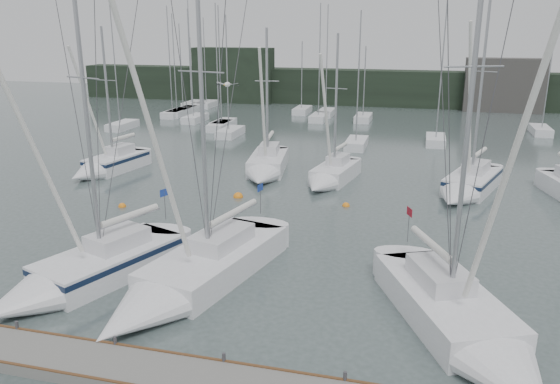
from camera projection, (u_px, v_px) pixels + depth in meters
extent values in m
plane|color=#43514F|center=(213.00, 306.00, 22.29)|extent=(160.00, 160.00, 0.00)
cube|color=slate|center=(156.00, 374.00, 17.61)|extent=(24.00, 2.00, 0.40)
cube|color=black|center=(369.00, 88.00, 78.98)|extent=(90.00, 4.00, 5.00)
cube|color=black|center=(233.00, 75.00, 81.52)|extent=(12.00, 3.00, 8.00)
cube|color=#3F3D3A|center=(504.00, 85.00, 72.49)|extent=(10.00, 3.00, 7.00)
cube|color=silver|center=(179.00, 113.00, 69.93)|extent=(1.80, 4.50, 0.90)
cylinder|color=#9EA0A5|center=(174.00, 63.00, 67.63)|extent=(0.12, 0.12, 11.70)
cube|color=silver|center=(221.00, 126.00, 60.49)|extent=(1.80, 4.50, 0.90)
cylinder|color=#9EA0A5|center=(217.00, 65.00, 58.08)|extent=(0.12, 0.12, 12.52)
cube|color=silver|center=(174.00, 114.00, 69.16)|extent=(1.80, 4.50, 0.90)
cylinder|color=#9EA0A5|center=(170.00, 60.00, 66.74)|extent=(0.12, 0.12, 12.57)
cube|color=silver|center=(319.00, 118.00, 66.23)|extent=(1.80, 4.50, 0.90)
cylinder|color=#9EA0A5|center=(320.00, 60.00, 63.78)|extent=(0.12, 0.12, 12.76)
cube|color=silver|center=(436.00, 141.00, 52.95)|extent=(1.80, 4.50, 0.90)
cylinder|color=#9EA0A5|center=(442.00, 70.00, 50.52)|extent=(0.12, 0.12, 12.64)
cube|color=silver|center=(326.00, 113.00, 69.82)|extent=(1.80, 4.50, 0.90)
cylinder|color=#9EA0A5|center=(327.00, 59.00, 67.37)|extent=(0.12, 0.12, 12.77)
cube|color=silver|center=(363.00, 118.00, 65.93)|extent=(1.80, 4.50, 0.90)
cylinder|color=#9EA0A5|center=(364.00, 81.00, 64.17)|extent=(0.12, 0.12, 8.02)
cube|color=silver|center=(356.00, 144.00, 51.45)|extent=(1.80, 4.50, 0.90)
cylinder|color=#9EA0A5|center=(358.00, 77.00, 49.18)|extent=(0.12, 0.12, 11.53)
cube|color=silver|center=(195.00, 119.00, 65.45)|extent=(1.80, 4.50, 0.90)
cylinder|color=#9EA0A5|center=(192.00, 77.00, 63.55)|extent=(0.12, 0.12, 9.01)
cube|color=silver|center=(193.00, 105.00, 77.57)|extent=(1.80, 4.50, 0.90)
cylinder|color=#9EA0A5|center=(189.00, 56.00, 75.16)|extent=(0.12, 0.12, 12.49)
cube|color=silver|center=(208.00, 105.00, 77.48)|extent=(1.80, 4.50, 0.90)
cylinder|color=#9EA0A5|center=(205.00, 61.00, 75.23)|extent=(0.12, 0.12, 11.35)
cube|color=silver|center=(185.00, 111.00, 71.77)|extent=(1.80, 4.50, 0.90)
cylinder|color=#9EA0A5|center=(181.00, 67.00, 69.65)|extent=(0.12, 0.12, 10.54)
cube|color=silver|center=(540.00, 131.00, 58.00)|extent=(1.80, 4.50, 0.90)
cylinder|color=#9EA0A5|center=(547.00, 88.00, 56.20)|extent=(0.12, 0.12, 8.28)
cube|color=silver|center=(194.00, 108.00, 74.24)|extent=(1.80, 4.50, 0.90)
cylinder|color=#9EA0A5|center=(190.00, 53.00, 71.67)|extent=(0.12, 0.12, 13.60)
cube|color=silver|center=(230.00, 133.00, 56.87)|extent=(1.80, 4.50, 0.90)
cylinder|color=#9EA0A5|center=(227.00, 74.00, 54.64)|extent=(0.12, 0.12, 11.28)
cube|color=silver|center=(302.00, 111.00, 71.92)|extent=(1.80, 4.50, 0.90)
cylinder|color=#9EA0A5|center=(302.00, 75.00, 70.11)|extent=(0.12, 0.12, 8.39)
cube|color=silver|center=(122.00, 126.00, 60.80)|extent=(1.80, 4.50, 0.90)
cylinder|color=#9EA0A5|center=(114.00, 60.00, 58.26)|extent=(0.12, 0.12, 13.45)
cube|color=silver|center=(223.00, 124.00, 61.83)|extent=(1.80, 4.50, 0.90)
cylinder|color=#9EA0A5|center=(220.00, 65.00, 59.45)|extent=(0.12, 0.12, 12.34)
cube|color=silver|center=(111.00, 265.00, 25.06)|extent=(5.09, 7.27, 1.53)
cone|color=silver|center=(12.00, 307.00, 21.33)|extent=(3.76, 3.70, 2.95)
cube|color=silver|center=(118.00, 239.00, 25.13)|extent=(2.45, 3.06, 0.71)
cylinder|color=#9EA0A5|center=(86.00, 109.00, 22.59)|extent=(0.18, 0.18, 12.89)
cylinder|color=silver|center=(130.00, 215.00, 25.51)|extent=(1.40, 3.15, 0.29)
cube|color=#0E1C36|center=(110.00, 255.00, 24.91)|extent=(5.11, 7.30, 0.25)
cube|color=#1B3796|center=(164.00, 193.00, 27.07)|extent=(0.21, 0.52, 0.37)
cube|color=silver|center=(216.00, 264.00, 25.19)|extent=(4.96, 8.50, 1.52)
cone|color=silver|center=(130.00, 320.00, 20.37)|extent=(3.93, 4.06, 3.24)
cube|color=silver|center=(221.00, 238.00, 25.30)|extent=(2.46, 3.51, 0.71)
cylinder|color=#9EA0A5|center=(202.00, 105.00, 22.56)|extent=(0.18, 0.18, 13.30)
cylinder|color=silver|center=(233.00, 212.00, 25.96)|extent=(1.16, 3.86, 0.28)
cube|color=#1B3796|center=(260.00, 188.00, 27.99)|extent=(0.14, 0.54, 0.36)
cube|color=silver|center=(443.00, 306.00, 21.35)|extent=(5.78, 7.84, 1.54)
cube|color=silver|center=(440.00, 274.00, 21.51)|extent=(2.73, 3.32, 0.72)
cylinder|color=#9EA0A5|center=(470.00, 109.00, 18.60)|extent=(0.18, 0.18, 14.08)
cylinder|color=silver|center=(432.00, 244.00, 22.12)|extent=(1.72, 3.33, 0.29)
cube|color=maroon|center=(409.00, 212.00, 24.19)|extent=(0.25, 0.51, 0.37)
cube|color=silver|center=(117.00, 164.00, 43.47)|extent=(3.35, 5.57, 1.50)
cone|color=silver|center=(83.00, 175.00, 40.22)|extent=(2.85, 2.62, 2.51)
cube|color=silver|center=(120.00, 149.00, 43.59)|extent=(1.71, 2.29, 0.70)
cylinder|color=#9EA0A5|center=(107.00, 93.00, 41.51)|extent=(0.18, 0.18, 9.79)
cylinder|color=silver|center=(123.00, 137.00, 43.80)|extent=(0.70, 2.56, 0.28)
cube|color=#0E1C36|center=(116.00, 158.00, 43.33)|extent=(3.37, 5.59, 0.25)
cube|color=silver|center=(268.00, 164.00, 43.33)|extent=(3.44, 6.29, 1.57)
cone|color=silver|center=(260.00, 179.00, 39.26)|extent=(2.96, 2.91, 2.62)
cube|color=silver|center=(269.00, 149.00, 43.49)|extent=(1.77, 2.57, 0.73)
cylinder|color=#9EA0A5|center=(267.00, 94.00, 41.29)|extent=(0.19, 0.19, 9.64)
cylinder|color=silver|center=(270.00, 136.00, 43.86)|extent=(0.71, 2.93, 0.29)
cube|color=silver|center=(335.00, 174.00, 40.59)|extent=(3.17, 5.45, 1.43)
cone|color=silver|center=(318.00, 187.00, 37.41)|extent=(2.65, 2.57, 2.29)
cube|color=silver|center=(338.00, 159.00, 40.70)|extent=(1.61, 2.24, 0.67)
cylinder|color=#9EA0A5|center=(336.00, 102.00, 38.70)|extent=(0.17, 0.17, 9.39)
cylinder|color=silver|center=(341.00, 146.00, 40.92)|extent=(0.71, 2.51, 0.27)
cube|color=silver|center=(472.00, 184.00, 38.06)|extent=(4.44, 6.54, 1.51)
cone|color=silver|center=(454.00, 199.00, 34.63)|extent=(3.32, 3.29, 2.62)
cube|color=silver|center=(476.00, 167.00, 38.14)|extent=(2.15, 2.75, 0.71)
cylinder|color=#9EA0A5|center=(481.00, 89.00, 35.81)|extent=(0.18, 0.18, 11.59)
cylinder|color=silver|center=(480.00, 152.00, 38.43)|extent=(1.23, 2.87, 0.28)
cube|color=#0E1C36|center=(473.00, 177.00, 37.91)|extent=(4.47, 6.57, 0.25)
sphere|color=orange|center=(260.00, 225.00, 31.47)|extent=(0.59, 0.59, 0.59)
sphere|color=orange|center=(346.00, 206.00, 34.75)|extent=(0.48, 0.48, 0.48)
sphere|color=orange|center=(122.00, 207.00, 34.62)|extent=(0.49, 0.49, 0.49)
ellipsoid|color=white|center=(227.00, 84.00, 20.99)|extent=(0.30, 0.45, 0.19)
cube|color=gray|center=(222.00, 84.00, 21.11)|extent=(0.43, 0.23, 0.10)
cube|color=gray|center=(233.00, 84.00, 20.86)|extent=(0.43, 0.23, 0.10)
sphere|color=orange|center=(238.00, 197.00, 36.58)|extent=(0.66, 0.66, 0.66)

